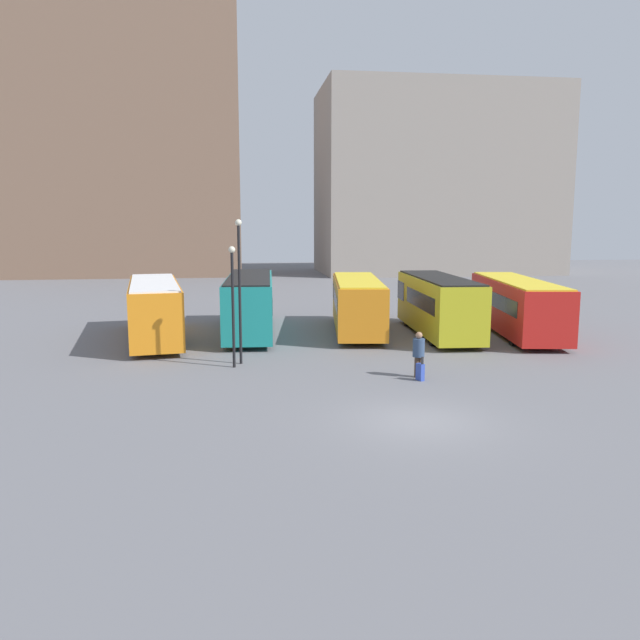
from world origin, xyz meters
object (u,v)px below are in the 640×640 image
object	(u,v)px
suitcase	(420,372)
bus_4	(516,304)
bus_0	(155,308)
lamp_post_0	(239,281)
lamp_post_1	(233,296)
traveler	(419,350)
bus_1	(250,302)
bus_2	(357,303)
bus_3	(438,303)

from	to	relation	value
suitcase	bus_4	bearing A→B (deg)	-62.15
bus_0	lamp_post_0	bearing A→B (deg)	-153.54
lamp_post_1	suitcase	bearing A→B (deg)	-24.16
traveler	bus_1	bearing A→B (deg)	8.54
bus_2	bus_3	xyz separation A→B (m)	(4.16, -1.47, 0.09)
bus_0	bus_4	bearing A→B (deg)	-100.42
bus_0	bus_2	world-z (taller)	bus_0
bus_2	traveler	xyz separation A→B (m)	(0.40, -10.61, -0.55)
bus_1	traveler	bearing A→B (deg)	-147.36
bus_1	traveler	distance (m)	12.83
bus_3	traveler	world-z (taller)	bus_3
bus_4	lamp_post_0	xyz separation A→B (m)	(-15.08, -5.59, 1.98)
suitcase	lamp_post_1	world-z (taller)	lamp_post_1
bus_2	suitcase	world-z (taller)	bus_2
lamp_post_0	bus_0	bearing A→B (deg)	124.53
bus_4	traveler	world-z (taller)	bus_4
bus_1	lamp_post_0	distance (m)	8.02
lamp_post_0	bus_2	bearing A→B (deg)	48.04
lamp_post_0	lamp_post_1	bearing A→B (deg)	-113.68
bus_1	suitcase	world-z (taller)	bus_1
bus_2	lamp_post_1	size ratio (longest dim) A/B	1.98
bus_0	bus_3	world-z (taller)	bus_3
traveler	lamp_post_1	distance (m)	7.94
bus_2	lamp_post_1	xyz separation A→B (m)	(-6.81, -7.91, 1.41)
bus_0	bus_2	bearing A→B (deg)	-93.57
lamp_post_1	lamp_post_0	bearing A→B (deg)	66.32
bus_4	lamp_post_0	world-z (taller)	lamp_post_0
bus_1	bus_3	xyz separation A→B (m)	(10.10, -1.99, -0.00)
bus_2	lamp_post_1	world-z (taller)	lamp_post_1
traveler	bus_0	bearing A→B (deg)	28.14
bus_1	traveler	world-z (taller)	bus_1
bus_1	bus_3	bearing A→B (deg)	-98.18
traveler	suitcase	size ratio (longest dim) A/B	1.90
bus_2	bus_3	bearing A→B (deg)	-102.04
bus_0	lamp_post_1	xyz separation A→B (m)	(4.10, -7.05, 1.38)
bus_1	lamp_post_0	xyz separation A→B (m)	(-0.58, -7.78, 1.89)
bus_3	lamp_post_0	distance (m)	12.29
bus_1	bus_4	bearing A→B (deg)	-95.59
bus_2	bus_4	xyz separation A→B (m)	(8.56, -1.66, 0.00)
traveler	lamp_post_1	size ratio (longest dim) A/B	0.36
bus_4	traveler	bearing A→B (deg)	146.43
lamp_post_0	bus_1	bearing A→B (deg)	85.73
bus_3	bus_1	bearing A→B (deg)	82.08
bus_0	lamp_post_0	world-z (taller)	lamp_post_0
bus_4	bus_3	bearing A→B (deg)	96.28
bus_4	lamp_post_1	xyz separation A→B (m)	(-15.37, -6.25, 1.40)
bus_2	bus_4	world-z (taller)	bus_4
bus_0	bus_4	world-z (taller)	bus_0
bus_0	lamp_post_1	world-z (taller)	lamp_post_1
bus_4	lamp_post_0	bearing A→B (deg)	119.13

